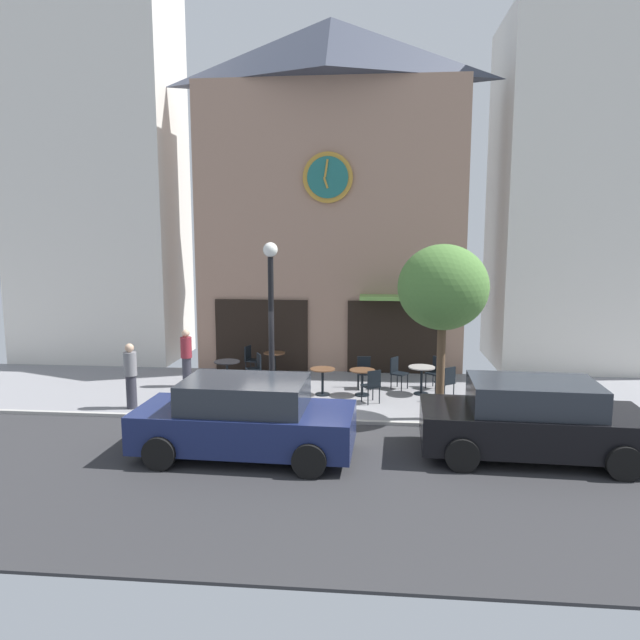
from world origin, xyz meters
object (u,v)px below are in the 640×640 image
(cafe_chair_facing_wall, at_px, (251,358))
(pedestrian_maroon, at_px, (186,357))
(cafe_chair_corner, at_px, (372,384))
(parked_car_navy, at_px, (245,418))
(cafe_chair_by_entrance, at_px, (447,380))
(cafe_table_leftmost, at_px, (227,368))
(cafe_chair_outer, at_px, (436,370))
(cafe_chair_facing_street, at_px, (397,370))
(cafe_chair_near_tree, at_px, (256,366))
(cafe_chair_mid_row, at_px, (364,370))
(cafe_table_center, at_px, (362,377))
(cafe_table_near_door, at_px, (422,374))
(cafe_table_center_right, at_px, (323,377))
(street_lamp, at_px, (271,326))
(street_tree, at_px, (443,288))
(pedestrian_grey, at_px, (131,375))
(cafe_table_near_curb, at_px, (274,360))
(parked_car_black, at_px, (532,420))

(cafe_chair_facing_wall, xyz_separation_m, pedestrian_maroon, (-1.53, -1.62, 0.33))
(cafe_chair_corner, height_order, parked_car_navy, parked_car_navy)
(cafe_chair_by_entrance, xyz_separation_m, cafe_chair_facing_wall, (-5.81, 2.30, 0.00))
(cafe_table_leftmost, xyz_separation_m, parked_car_navy, (1.71, -5.20, 0.22))
(cafe_chair_outer, bearing_deg, cafe_chair_facing_street, -171.60)
(cafe_chair_near_tree, height_order, cafe_chair_mid_row, same)
(cafe_chair_near_tree, height_order, cafe_chair_facing_wall, same)
(cafe_table_leftmost, distance_m, cafe_chair_near_tree, 0.85)
(pedestrian_maroon, height_order, parked_car_navy, pedestrian_maroon)
(cafe_table_center, height_order, cafe_table_near_door, cafe_table_near_door)
(cafe_chair_corner, bearing_deg, cafe_chair_facing_wall, 143.33)
(cafe_chair_corner, xyz_separation_m, cafe_chair_outer, (1.82, 1.72, 0.00))
(cafe_table_center_right, height_order, cafe_table_near_door, cafe_table_near_door)
(cafe_chair_corner, xyz_separation_m, pedestrian_maroon, (-5.36, 1.23, 0.33))
(cafe_chair_by_entrance, height_order, cafe_chair_mid_row, same)
(cafe_table_center_right, relative_size, cafe_chair_corner, 0.82)
(street_lamp, distance_m, street_tree, 4.25)
(cafe_table_leftmost, xyz_separation_m, cafe_table_center_right, (2.84, -0.66, -0.02))
(cafe_table_center, distance_m, cafe_chair_mid_row, 0.79)
(street_lamp, height_order, cafe_chair_mid_row, street_lamp)
(cafe_chair_facing_street, bearing_deg, cafe_table_center, -140.44)
(cafe_chair_near_tree, height_order, pedestrian_grey, pedestrian_grey)
(cafe_table_center, xyz_separation_m, cafe_chair_facing_street, (0.97, 0.80, 0.02))
(cafe_table_near_curb, relative_size, cafe_chair_corner, 0.84)
(cafe_table_near_door, bearing_deg, street_tree, -82.98)
(street_lamp, height_order, pedestrian_grey, street_lamp)
(cafe_chair_corner, relative_size, pedestrian_grey, 0.54)
(cafe_table_near_door, height_order, cafe_chair_corner, cafe_chair_corner)
(cafe_chair_corner, relative_size, cafe_chair_facing_street, 1.00)
(cafe_table_near_door, bearing_deg, cafe_chair_facing_street, 141.01)
(street_tree, bearing_deg, pedestrian_maroon, 161.41)
(cafe_table_near_door, xyz_separation_m, parked_car_navy, (-3.84, -4.87, 0.21))
(cafe_table_leftmost, distance_m, cafe_table_near_curb, 1.72)
(cafe_table_near_door, xyz_separation_m, cafe_chair_mid_row, (-1.59, 0.52, -0.03))
(cafe_table_center, relative_size, cafe_chair_by_entrance, 0.80)
(cafe_chair_mid_row, distance_m, cafe_chair_facing_street, 0.94)
(street_tree, height_order, pedestrian_maroon, street_tree)
(cafe_table_center, xyz_separation_m, cafe_chair_corner, (0.28, -0.76, 0.02))
(cafe_table_near_curb, height_order, cafe_chair_facing_street, cafe_chair_facing_street)
(parked_car_navy, xyz_separation_m, parked_car_black, (5.64, 0.44, 0.00))
(street_lamp, relative_size, cafe_chair_facing_street, 4.65)
(pedestrian_grey, bearing_deg, pedestrian_maroon, 72.08)
(street_tree, relative_size, cafe_chair_near_tree, 4.62)
(cafe_chair_facing_street, bearing_deg, cafe_chair_near_tree, 178.15)
(cafe_chair_mid_row, height_order, parked_car_navy, parked_car_navy)
(cafe_chair_near_tree, bearing_deg, street_lamp, -69.41)
(cafe_chair_by_entrance, height_order, cafe_chair_outer, same)
(cafe_table_near_curb, relative_size, cafe_table_center_right, 1.03)
(cafe_chair_outer, bearing_deg, cafe_table_center, -155.18)
(cafe_table_near_curb, relative_size, parked_car_black, 0.17)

